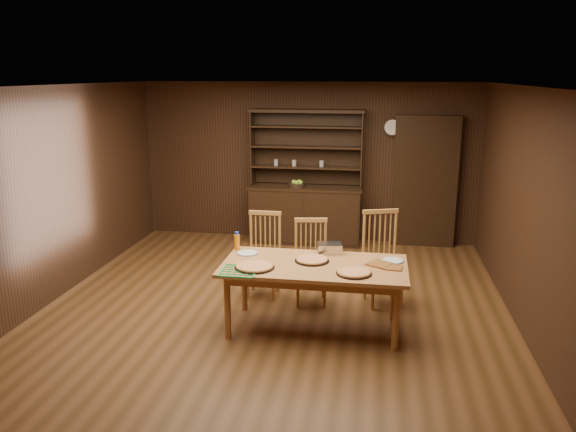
% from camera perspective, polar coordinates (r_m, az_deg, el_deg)
% --- Properties ---
extents(floor, '(6.00, 6.00, 0.00)m').
position_cam_1_polar(floor, '(6.82, -1.30, -9.33)').
color(floor, brown).
rests_on(floor, ground).
extents(room_shell, '(6.00, 6.00, 6.00)m').
position_cam_1_polar(room_shell, '(6.35, -1.38, 3.81)').
color(room_shell, silver).
rests_on(room_shell, floor).
extents(china_hutch, '(1.84, 0.52, 2.17)m').
position_cam_1_polar(china_hutch, '(9.22, 1.78, 0.92)').
color(china_hutch, black).
rests_on(china_hutch, floor).
extents(doorway, '(1.00, 0.18, 2.10)m').
position_cam_1_polar(doorway, '(9.23, 13.73, 3.41)').
color(doorway, black).
rests_on(doorway, floor).
extents(wall_clock, '(0.30, 0.05, 0.30)m').
position_cam_1_polar(wall_clock, '(9.14, 10.54, 8.86)').
color(wall_clock, black).
rests_on(wall_clock, room_shell).
extents(dining_table, '(1.97, 0.99, 0.75)m').
position_cam_1_polar(dining_table, '(6.06, 2.68, -5.59)').
color(dining_table, '#B2753D').
rests_on(dining_table, floor).
extents(chair_left, '(0.44, 0.42, 1.06)m').
position_cam_1_polar(chair_left, '(7.08, -2.47, -3.58)').
color(chair_left, '#C58B43').
rests_on(chair_left, floor).
extents(chair_center, '(0.48, 0.46, 1.03)m').
position_cam_1_polar(chair_center, '(6.86, 2.34, -4.32)').
color(chair_center, '#C58B43').
rests_on(chair_center, floor).
extents(chair_right, '(0.58, 0.57, 1.14)m').
position_cam_1_polar(chair_right, '(6.92, 9.50, -3.82)').
color(chair_right, '#C58B43').
rests_on(chair_right, floor).
extents(pizza_left, '(0.42, 0.42, 0.04)m').
position_cam_1_polar(pizza_left, '(5.93, -3.42, -5.12)').
color(pizza_left, black).
rests_on(pizza_left, dining_table).
extents(pizza_right, '(0.37, 0.37, 0.04)m').
position_cam_1_polar(pizza_right, '(5.78, 6.72, -5.70)').
color(pizza_right, black).
rests_on(pizza_right, dining_table).
extents(pizza_center, '(0.38, 0.38, 0.04)m').
position_cam_1_polar(pizza_center, '(6.12, 2.45, -4.45)').
color(pizza_center, black).
rests_on(pizza_center, dining_table).
extents(cooling_rack, '(0.46, 0.46, 0.02)m').
position_cam_1_polar(cooling_rack, '(5.83, -5.01, -5.56)').
color(cooling_rack, '#0CA74E').
rests_on(cooling_rack, dining_table).
extents(plate_left, '(0.24, 0.24, 0.02)m').
position_cam_1_polar(plate_left, '(6.38, -4.15, -3.76)').
color(plate_left, silver).
rests_on(plate_left, dining_table).
extents(plate_right, '(0.24, 0.24, 0.02)m').
position_cam_1_polar(plate_right, '(6.22, 10.58, -4.48)').
color(plate_right, silver).
rests_on(plate_right, dining_table).
extents(foil_dish, '(0.31, 0.25, 0.11)m').
position_cam_1_polar(foil_dish, '(6.41, 4.24, -3.27)').
color(foil_dish, white).
rests_on(foil_dish, dining_table).
extents(juice_bottle, '(0.06, 0.06, 0.22)m').
position_cam_1_polar(juice_bottle, '(6.50, -5.21, -2.60)').
color(juice_bottle, orange).
rests_on(juice_bottle, dining_table).
extents(pot_holder_a, '(0.20, 0.20, 0.01)m').
position_cam_1_polar(pot_holder_a, '(6.01, 10.66, -5.18)').
color(pot_holder_a, red).
rests_on(pot_holder_a, dining_table).
extents(pot_holder_b, '(0.31, 0.31, 0.02)m').
position_cam_1_polar(pot_holder_b, '(6.09, 9.27, -4.83)').
color(pot_holder_b, red).
rests_on(pot_holder_b, dining_table).
extents(fruit_bowl, '(0.27, 0.27, 0.12)m').
position_cam_1_polar(fruit_bowl, '(9.09, 0.92, 3.24)').
color(fruit_bowl, black).
rests_on(fruit_bowl, china_hutch).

